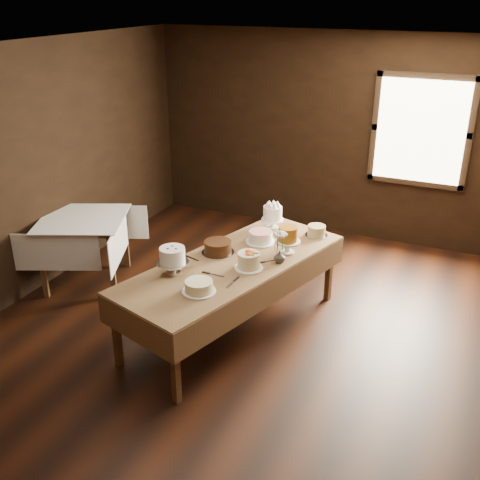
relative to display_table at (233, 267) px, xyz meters
name	(u,v)px	position (x,y,z in m)	size (l,w,h in m)	color
floor	(232,329)	(0.00, -0.02, -0.73)	(5.00, 6.00, 0.01)	black
ceiling	(230,51)	(0.00, -0.02, 2.07)	(5.00, 6.00, 0.01)	beige
wall_back	(323,136)	(0.00, 2.98, 0.67)	(5.00, 0.02, 2.80)	black
wall_left	(30,172)	(-2.50, -0.02, 0.67)	(0.02, 6.00, 2.80)	black
window	(421,131)	(1.30, 2.92, 0.87)	(1.10, 0.05, 1.30)	#FFEABF
display_table	(233,267)	(0.00, 0.00, 0.00)	(1.68, 2.71, 0.78)	#442D18
side_table	(83,226)	(-2.06, 0.24, 0.00)	(1.28, 1.28, 0.83)	#442D18
cake_meringue	(273,218)	(0.04, 0.98, 0.18)	(0.25, 0.25, 0.27)	white
cake_speckled	(316,231)	(0.56, 0.97, 0.11)	(0.25, 0.25, 0.12)	silver
cake_lattice	(260,237)	(0.07, 0.56, 0.11)	(0.33, 0.33, 0.12)	white
cake_caramel	(288,241)	(0.42, 0.43, 0.19)	(0.26, 0.26, 0.30)	white
cake_chocolate	(218,248)	(-0.23, 0.12, 0.12)	(0.34, 0.34, 0.13)	silver
cake_flowers	(249,261)	(0.20, -0.06, 0.14)	(0.28, 0.28, 0.16)	white
cake_swirl	(173,262)	(-0.41, -0.46, 0.18)	(0.34, 0.34, 0.28)	silver
cake_cream	(199,287)	(-0.02, -0.68, 0.11)	(0.31, 0.31, 0.11)	white
cake_server_a	(218,275)	(-0.01, -0.33, 0.06)	(0.24, 0.03, 0.01)	silver
cake_server_b	(231,284)	(0.18, -0.44, 0.06)	(0.24, 0.03, 0.01)	silver
cake_server_d	(271,261)	(0.34, 0.18, 0.06)	(0.24, 0.03, 0.01)	silver
cake_server_e	(193,259)	(-0.39, -0.11, 0.06)	(0.24, 0.03, 0.01)	silver
flower_vase	(280,257)	(0.43, 0.19, 0.12)	(0.12, 0.12, 0.12)	#2D2823
flower_bouquet	(280,240)	(0.43, 0.19, 0.30)	(0.14, 0.14, 0.20)	white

